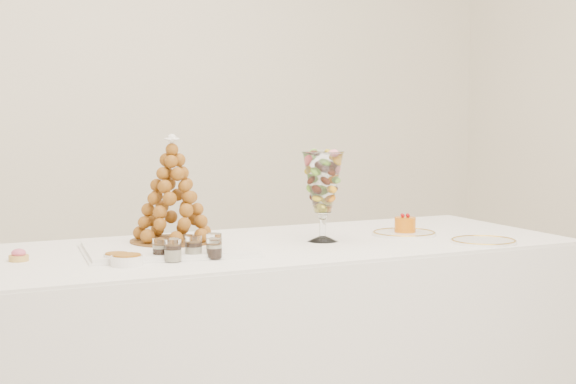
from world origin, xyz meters
TOP-DOWN VIEW (x-y plane):
  - buffet_table at (0.07, 0.24)m, footprint 2.14×0.87m
  - lace_tray at (-0.30, 0.25)m, footprint 0.59×0.48m
  - macaron_vase at (0.27, 0.22)m, footprint 0.14×0.14m
  - cake_plate at (0.61, 0.22)m, footprint 0.24×0.24m
  - spare_plate at (0.76, -0.06)m, footprint 0.23×0.23m
  - pink_tart at (-0.78, 0.28)m, footprint 0.06×0.06m
  - verrine_a at (-0.38, 0.11)m, footprint 0.06×0.06m
  - verrine_b at (-0.28, 0.08)m, footprint 0.07×0.07m
  - verrine_c at (-0.19, 0.13)m, footprint 0.06×0.06m
  - verrine_d at (-0.36, 0.05)m, footprint 0.07×0.07m
  - verrine_e at (-0.22, 0.04)m, footprint 0.06×0.06m
  - ramekin_back at (-0.51, 0.13)m, footprint 0.08×0.08m
  - ramekin_front at (-0.50, 0.05)m, footprint 0.10×0.10m
  - croquembouche at (-0.25, 0.34)m, footprint 0.29×0.29m
  - mousse_cake at (0.62, 0.23)m, footprint 0.08×0.08m

SIDE VIEW (x-z plane):
  - buffet_table at x=0.07m, z-range 0.00..0.81m
  - spare_plate at x=0.76m, z-range 0.81..0.82m
  - cake_plate at x=0.61m, z-range 0.81..0.82m
  - lace_tray at x=-0.30m, z-range 0.81..0.83m
  - ramekin_back at x=-0.51m, z-range 0.81..0.83m
  - ramekin_front at x=-0.50m, z-range 0.81..0.84m
  - pink_tart at x=-0.78m, z-range 0.80..0.84m
  - verrine_e at x=-0.22m, z-range 0.81..0.87m
  - verrine_a at x=-0.38m, z-range 0.81..0.88m
  - verrine_c at x=-0.19m, z-range 0.81..0.88m
  - verrine_d at x=-0.36m, z-range 0.81..0.88m
  - verrine_b at x=-0.28m, z-range 0.81..0.88m
  - mousse_cake at x=0.62m, z-range 0.81..0.88m
  - croquembouche at x=-0.25m, z-range 0.82..1.19m
  - macaron_vase at x=0.27m, z-range 0.86..1.17m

